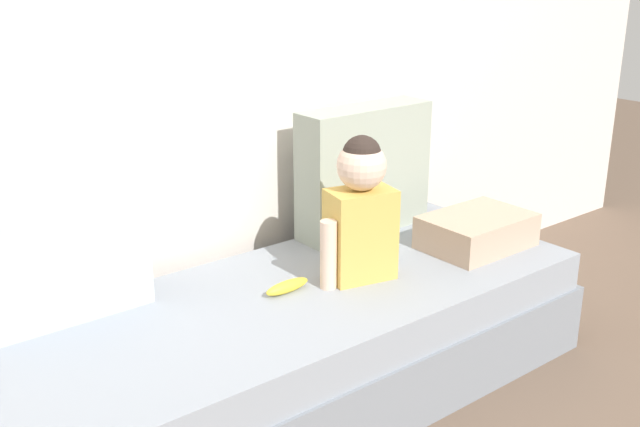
{
  "coord_description": "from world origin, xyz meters",
  "views": [
    {
      "loc": [
        -1.29,
        -1.8,
        1.45
      ],
      "look_at": [
        0.14,
        0.0,
        0.64
      ],
      "focal_mm": 42.31,
      "sensor_mm": 36.0,
      "label": 1
    }
  ],
  "objects_px": {
    "toddler": "(361,209)",
    "throw_pillow_right": "(364,170)",
    "throw_pillow_left": "(60,242)",
    "couch": "(287,350)",
    "banana": "(287,286)",
    "folded_blanket": "(477,231)"
  },
  "relations": [
    {
      "from": "throw_pillow_left",
      "to": "banana",
      "type": "bearing_deg",
      "value": -24.64
    },
    {
      "from": "throw_pillow_left",
      "to": "banana",
      "type": "height_order",
      "value": "throw_pillow_left"
    },
    {
      "from": "couch",
      "to": "throw_pillow_left",
      "type": "xyz_separation_m",
      "value": [
        -0.6,
        0.3,
        0.44
      ]
    },
    {
      "from": "toddler",
      "to": "banana",
      "type": "distance_m",
      "value": 0.35
    },
    {
      "from": "throw_pillow_left",
      "to": "folded_blanket",
      "type": "relative_size",
      "value": 1.25
    },
    {
      "from": "throw_pillow_left",
      "to": "throw_pillow_right",
      "type": "xyz_separation_m",
      "value": [
        1.2,
        0.0,
        0.01
      ]
    },
    {
      "from": "throw_pillow_left",
      "to": "folded_blanket",
      "type": "xyz_separation_m",
      "value": [
        1.42,
        -0.4,
        -0.18
      ]
    },
    {
      "from": "throw_pillow_right",
      "to": "folded_blanket",
      "type": "bearing_deg",
      "value": -62.17
    },
    {
      "from": "throw_pillow_left",
      "to": "banana",
      "type": "relative_size",
      "value": 2.94
    },
    {
      "from": "toddler",
      "to": "throw_pillow_right",
      "type": "bearing_deg",
      "value": 47.01
    },
    {
      "from": "toddler",
      "to": "banana",
      "type": "relative_size",
      "value": 2.91
    },
    {
      "from": "banana",
      "to": "toddler",
      "type": "bearing_deg",
      "value": -11.85
    },
    {
      "from": "throw_pillow_right",
      "to": "folded_blanket",
      "type": "distance_m",
      "value": 0.49
    },
    {
      "from": "throw_pillow_right",
      "to": "toddler",
      "type": "relative_size",
      "value": 1.14
    },
    {
      "from": "couch",
      "to": "throw_pillow_left",
      "type": "height_order",
      "value": "throw_pillow_left"
    },
    {
      "from": "throw_pillow_right",
      "to": "banana",
      "type": "relative_size",
      "value": 3.32
    },
    {
      "from": "couch",
      "to": "throw_pillow_left",
      "type": "distance_m",
      "value": 0.8
    },
    {
      "from": "couch",
      "to": "toddler",
      "type": "height_order",
      "value": "toddler"
    },
    {
      "from": "couch",
      "to": "banana",
      "type": "bearing_deg",
      "value": 41.9
    },
    {
      "from": "throw_pillow_right",
      "to": "banana",
      "type": "bearing_deg",
      "value": -153.97
    },
    {
      "from": "toddler",
      "to": "banana",
      "type": "xyz_separation_m",
      "value": [
        -0.27,
        0.06,
        -0.23
      ]
    },
    {
      "from": "banana",
      "to": "folded_blanket",
      "type": "bearing_deg",
      "value": -8.4
    }
  ]
}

